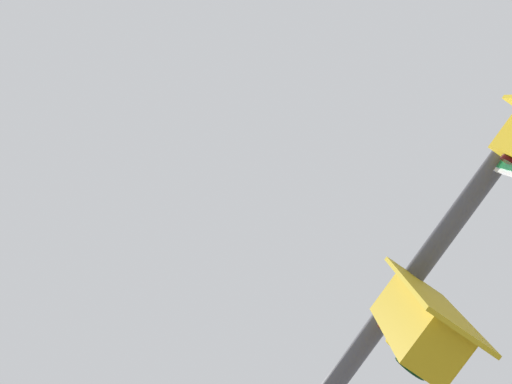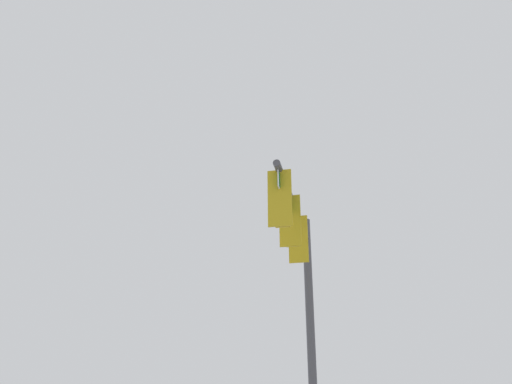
{
  "view_description": "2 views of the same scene",
  "coord_description": "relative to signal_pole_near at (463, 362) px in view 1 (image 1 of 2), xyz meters",
  "views": [
    {
      "loc": [
        -3.13,
        -6.71,
        1.46
      ],
      "look_at": [
        -3.73,
        -6.44,
        6.63
      ],
      "focal_mm": 50.0,
      "sensor_mm": 36.0,
      "label": 1
    },
    {
      "loc": [
        8.29,
        -1.3,
        1.88
      ],
      "look_at": [
        -2.41,
        -5.73,
        6.91
      ],
      "focal_mm": 35.0,
      "sensor_mm": 36.0,
      "label": 2
    }
  ],
  "objects": [
    {
      "name": "signal_pole_near",
      "position": [
        0.0,
        0.0,
        0.0
      ],
      "size": [
        5.33,
        1.25,
        7.29
      ],
      "color": "#47474C",
      "rests_on": "ground_plane"
    }
  ]
}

